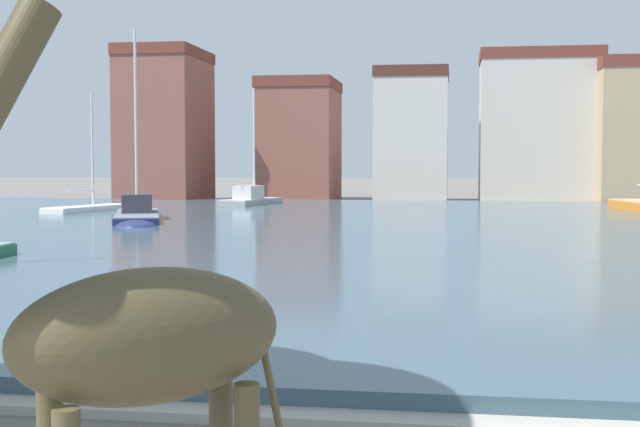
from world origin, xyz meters
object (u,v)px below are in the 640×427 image
sailboat_white (95,210)px  giraffe_statue (126,353)px  sailboat_navy (137,217)px  sailboat_grey (254,201)px

sailboat_white → giraffe_statue: bearing=-66.6°
giraffe_statue → sailboat_navy: sailboat_navy is taller
sailboat_navy → sailboat_grey: size_ratio=1.19×
giraffe_statue → sailboat_navy: bearing=110.5°
sailboat_grey → sailboat_white: sailboat_grey is taller
giraffe_statue → sailboat_white: (-17.68, 40.93, -1.73)m
giraffe_statue → sailboat_grey: bearing=102.2°
giraffe_statue → sailboat_white: bearing=113.4°
giraffe_statue → sailboat_navy: 36.06m
sailboat_navy → giraffe_statue: bearing=-69.5°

